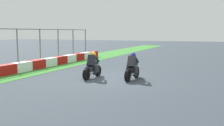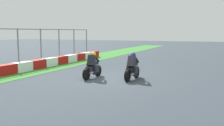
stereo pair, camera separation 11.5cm
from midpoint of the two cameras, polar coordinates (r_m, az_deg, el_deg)
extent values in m
plane|color=#39424C|center=(14.88, -0.08, -3.42)|extent=(120.00, 120.00, 0.00)
cube|color=#3E8F35|center=(18.45, -19.39, -1.78)|extent=(72.00, 3.83, 0.02)
cube|color=red|center=(17.30, -22.47, -1.42)|extent=(1.44, 0.60, 0.64)
cube|color=white|center=(18.35, -19.23, -0.83)|extent=(1.44, 0.60, 0.64)
cube|color=red|center=(19.45, -16.35, -0.31)|extent=(1.44, 0.60, 0.64)
cube|color=white|center=(20.60, -13.78, 0.16)|extent=(1.44, 0.60, 0.64)
cube|color=red|center=(21.79, -11.49, 0.57)|extent=(1.44, 0.60, 0.64)
cube|color=white|center=(23.01, -9.44, 0.95)|extent=(1.44, 0.60, 0.64)
cube|color=red|center=(24.26, -7.59, 1.28)|extent=(1.44, 0.60, 0.64)
cube|color=white|center=(25.53, -5.93, 1.58)|extent=(1.44, 0.60, 0.64)
cube|color=red|center=(26.82, -4.43, 1.85)|extent=(1.44, 0.60, 0.64)
cylinder|color=slate|center=(20.18, -20.04, 3.00)|extent=(0.10, 0.10, 2.89)
cylinder|color=slate|center=(22.13, -15.53, 3.47)|extent=(0.10, 0.10, 2.89)
cylinder|color=slate|center=(24.19, -11.76, 3.85)|extent=(0.10, 0.10, 2.89)
cylinder|color=slate|center=(26.34, -8.59, 4.15)|extent=(0.10, 0.10, 2.89)
cylinder|color=slate|center=(28.56, -5.91, 4.40)|extent=(0.10, 0.10, 2.89)
cube|color=slate|center=(19.22, -22.83, 6.87)|extent=(23.10, 0.06, 0.06)
cylinder|color=black|center=(15.23, 5.13, -1.99)|extent=(0.64, 0.16, 0.64)
cylinder|color=black|center=(13.94, 3.19, -2.80)|extent=(0.64, 0.16, 0.64)
cube|color=black|center=(14.55, 4.21, -1.68)|extent=(1.11, 0.36, 0.40)
ellipsoid|color=black|center=(14.60, 4.36, -0.46)|extent=(0.49, 0.32, 0.24)
cube|color=red|center=(14.08, 3.48, -1.88)|extent=(0.07, 0.16, 0.08)
cylinder|color=#A5A5AD|center=(14.19, 4.31, -2.43)|extent=(0.42, 0.11, 0.10)
cube|color=#25252C|center=(14.39, 4.09, 0.32)|extent=(0.50, 0.42, 0.66)
sphere|color=navy|center=(14.56, 4.40, 1.74)|extent=(0.31, 0.31, 0.30)
cube|color=#409469|center=(14.97, 4.89, -0.13)|extent=(0.16, 0.27, 0.23)
cube|color=#25252C|center=(14.51, 3.30, -1.69)|extent=(0.18, 0.15, 0.52)
cube|color=#25252C|center=(14.37, 4.79, -1.79)|extent=(0.18, 0.15, 0.52)
cube|color=#25252C|center=(14.81, 3.96, 0.58)|extent=(0.39, 0.11, 0.31)
cube|color=#25252C|center=(14.68, 5.27, 0.51)|extent=(0.39, 0.11, 0.31)
cylinder|color=black|center=(15.67, -3.30, -1.72)|extent=(0.64, 0.15, 0.64)
cylinder|color=black|center=(14.45, -5.82, -2.47)|extent=(0.64, 0.15, 0.64)
cube|color=#232328|center=(15.03, -4.52, -1.41)|extent=(1.11, 0.34, 0.40)
ellipsoid|color=#232328|center=(15.08, -4.35, -0.23)|extent=(0.49, 0.31, 0.24)
cube|color=red|center=(14.59, -5.47, -1.59)|extent=(0.06, 0.16, 0.08)
cylinder|color=#A5A5AD|center=(14.67, -4.61, -2.12)|extent=(0.42, 0.11, 0.10)
cube|color=black|center=(14.88, -4.72, 0.53)|extent=(0.49, 0.41, 0.66)
sphere|color=gold|center=(15.04, -4.33, 1.90)|extent=(0.31, 0.31, 0.30)
cube|color=slate|center=(15.42, -3.65, 0.09)|extent=(0.16, 0.26, 0.23)
cube|color=black|center=(15.02, -5.40, -1.42)|extent=(0.18, 0.14, 0.52)
cube|color=black|center=(14.83, -4.05, -1.51)|extent=(0.18, 0.14, 0.52)
cube|color=black|center=(15.29, -4.63, 0.77)|extent=(0.39, 0.11, 0.31)
cube|color=black|center=(15.13, -3.43, 0.72)|extent=(0.39, 0.11, 0.31)
camera|label=1|loc=(0.06, -90.22, -0.03)|focal=41.97mm
camera|label=2|loc=(0.06, 89.78, 0.03)|focal=41.97mm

